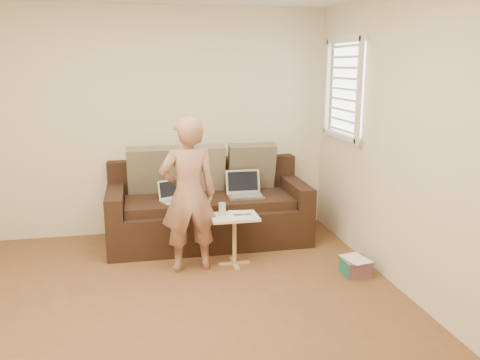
{
  "coord_description": "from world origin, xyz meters",
  "views": [
    {
      "loc": [
        -0.22,
        -3.48,
        1.95
      ],
      "look_at": [
        0.8,
        1.4,
        0.78
      ],
      "focal_mm": 36.82,
      "sensor_mm": 36.0,
      "label": 1
    }
  ],
  "objects": [
    {
      "name": "floor",
      "position": [
        0.0,
        0.0,
        0.0
      ],
      "size": [
        4.5,
        4.5,
        0.0
      ],
      "primitive_type": "plane",
      "color": "brown",
      "rests_on": "ground"
    },
    {
      "name": "wall_back",
      "position": [
        0.0,
        2.25,
        1.3
      ],
      "size": [
        4.0,
        0.0,
        4.0
      ],
      "primitive_type": "plane",
      "rotation": [
        1.57,
        0.0,
        0.0
      ],
      "color": "beige",
      "rests_on": "ground"
    },
    {
      "name": "wall_front",
      "position": [
        0.0,
        -2.25,
        1.3
      ],
      "size": [
        4.0,
        0.0,
        4.0
      ],
      "primitive_type": "plane",
      "rotation": [
        -1.57,
        0.0,
        0.0
      ],
      "color": "beige",
      "rests_on": "ground"
    },
    {
      "name": "wall_right",
      "position": [
        2.0,
        0.0,
        1.3
      ],
      "size": [
        0.0,
        4.5,
        4.5
      ],
      "primitive_type": "plane",
      "rotation": [
        1.57,
        0.0,
        -1.57
      ],
      "color": "beige",
      "rests_on": "ground"
    },
    {
      "name": "window_blinds",
      "position": [
        1.95,
        1.5,
        1.7
      ],
      "size": [
        0.12,
        0.88,
        1.08
      ],
      "primitive_type": null,
      "color": "white",
      "rests_on": "wall_right"
    },
    {
      "name": "sofa",
      "position": [
        0.52,
        1.77,
        0.42
      ],
      "size": [
        2.2,
        0.95,
        0.85
      ],
      "primitive_type": null,
      "color": "black",
      "rests_on": "ground"
    },
    {
      "name": "pillow_left",
      "position": [
        -0.08,
        2.01,
        0.79
      ],
      "size": [
        0.55,
        0.29,
        0.57
      ],
      "primitive_type": null,
      "rotation": [
        0.28,
        0.0,
        0.0
      ],
      "color": "brown",
      "rests_on": "sofa"
    },
    {
      "name": "pillow_mid",
      "position": [
        0.47,
        2.02,
        0.79
      ],
      "size": [
        0.55,
        0.27,
        0.57
      ],
      "primitive_type": null,
      "rotation": [
        0.24,
        0.0,
        0.0
      ],
      "color": "#6F694F",
      "rests_on": "sofa"
    },
    {
      "name": "pillow_right",
      "position": [
        1.07,
        2.02,
        0.79
      ],
      "size": [
        0.55,
        0.28,
        0.57
      ],
      "primitive_type": null,
      "rotation": [
        0.26,
        0.0,
        0.0
      ],
      "color": "brown",
      "rests_on": "sofa"
    },
    {
      "name": "laptop_silver",
      "position": [
        0.92,
        1.68,
        0.52
      ],
      "size": [
        0.4,
        0.29,
        0.26
      ],
      "primitive_type": null,
      "rotation": [
        0.0,
        0.0,
        -0.03
      ],
      "color": "#B7BABC",
      "rests_on": "sofa"
    },
    {
      "name": "laptop_white",
      "position": [
        0.15,
        1.65,
        0.52
      ],
      "size": [
        0.36,
        0.32,
        0.22
      ],
      "primitive_type": null,
      "rotation": [
        0.0,
        0.0,
        0.41
      ],
      "color": "white",
      "rests_on": "sofa"
    },
    {
      "name": "person",
      "position": [
        0.22,
        1.02,
        0.75
      ],
      "size": [
        0.57,
        0.41,
        1.5
      ],
      "primitive_type": "imported",
      "rotation": [
        0.0,
        0.0,
        3.21
      ],
      "color": "#9F6656",
      "rests_on": "ground"
    },
    {
      "name": "side_table",
      "position": [
        0.67,
        1.04,
        0.26
      ],
      "size": [
        0.46,
        0.32,
        0.51
      ],
      "primitive_type": null,
      "color": "silver",
      "rests_on": "ground"
    },
    {
      "name": "drinking_glass",
      "position": [
        0.56,
        1.1,
        0.57
      ],
      "size": [
        0.07,
        0.07,
        0.12
      ],
      "primitive_type": null,
      "color": "silver",
      "rests_on": "side_table"
    },
    {
      "name": "scissors",
      "position": [
        0.75,
        1.03,
        0.52
      ],
      "size": [
        0.2,
        0.16,
        0.02
      ],
      "primitive_type": null,
      "rotation": [
        0.0,
        0.0,
        -0.36
      ],
      "color": "silver",
      "rests_on": "side_table"
    },
    {
      "name": "paper_on_table",
      "position": [
        0.72,
        1.05,
        0.51
      ],
      "size": [
        0.25,
        0.33,
        0.0
      ],
      "primitive_type": null,
      "rotation": [
        0.0,
        0.0,
        -0.14
      ],
      "color": "white",
      "rests_on": "side_table"
    },
    {
      "name": "striped_box",
      "position": [
        1.75,
        0.57,
        0.08
      ],
      "size": [
        0.26,
        0.26,
        0.16
      ],
      "primitive_type": null,
      "color": "#CA1E50",
      "rests_on": "ground"
    }
  ]
}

